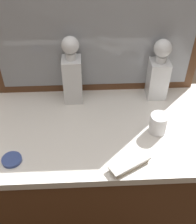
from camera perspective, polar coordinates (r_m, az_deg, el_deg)
dresser at (r=1.56m, az=-0.00°, el=-14.40°), size 1.06×0.54×0.89m
dresser_mirror at (r=1.22m, az=-0.58°, el=17.05°), size 0.92×0.03×0.67m
crystal_decanter_rear at (r=1.27m, az=-5.05°, el=7.03°), size 0.08×0.08×0.31m
crystal_decanter_far_left at (r=1.32m, az=11.77°, el=7.20°), size 0.09×0.09×0.29m
crystal_tumbler_right at (r=1.19m, az=11.76°, el=-2.38°), size 0.07×0.07×0.08m
silver_brush_left at (r=1.07m, az=6.21°, el=-10.09°), size 0.16×0.12×0.02m
porcelain_dish at (r=1.13m, az=-16.61°, el=-8.98°), size 0.07×0.07×0.01m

